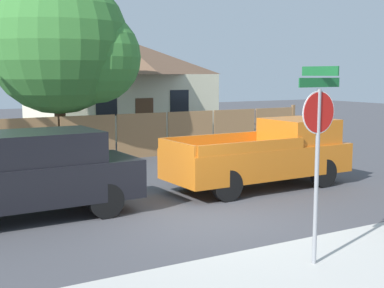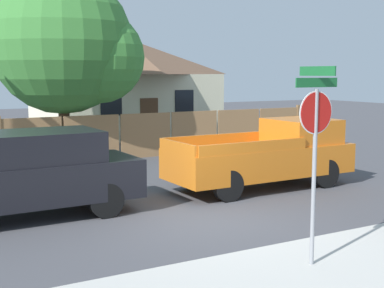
# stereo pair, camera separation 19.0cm
# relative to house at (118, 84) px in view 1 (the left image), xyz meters

# --- Properties ---
(ground_plane) EXTENTS (80.00, 80.00, 0.00)m
(ground_plane) POSITION_rel_house_xyz_m (-4.65, -16.22, -2.58)
(ground_plane) COLOR #47474C
(sidewalk_strip) EXTENTS (36.00, 3.20, 0.01)m
(sidewalk_strip) POSITION_rel_house_xyz_m (-4.65, -19.82, -2.58)
(sidewalk_strip) COLOR beige
(sidewalk_strip) RESTS_ON ground
(wooden_fence) EXTENTS (12.70, 0.12, 1.76)m
(wooden_fence) POSITION_rel_house_xyz_m (-1.13, -7.57, -1.75)
(wooden_fence) COLOR #997047
(wooden_fence) RESTS_ON ground
(house) EXTENTS (8.93, 6.78, 4.98)m
(house) POSITION_rel_house_xyz_m (0.00, 0.00, 0.00)
(house) COLOR beige
(house) RESTS_ON ground
(oak_tree) EXTENTS (5.33, 5.08, 6.75)m
(oak_tree) POSITION_rel_house_xyz_m (-4.74, -6.73, 1.52)
(oak_tree) COLOR brown
(oak_tree) RESTS_ON ground
(red_suv) EXTENTS (4.91, 1.96, 1.89)m
(red_suv) POSITION_rel_house_xyz_m (-8.03, -14.13, -1.56)
(red_suv) COLOR black
(red_suv) RESTS_ON ground
(orange_pickup) EXTENTS (5.25, 1.99, 1.85)m
(orange_pickup) POSITION_rel_house_xyz_m (-1.49, -14.12, -1.68)
(orange_pickup) COLOR orange
(orange_pickup) RESTS_ON ground
(stop_sign) EXTENTS (0.87, 0.78, 3.24)m
(stop_sign) POSITION_rel_house_xyz_m (-4.53, -19.34, -0.39)
(stop_sign) COLOR gray
(stop_sign) RESTS_ON ground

